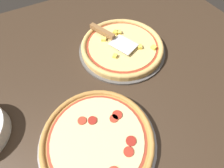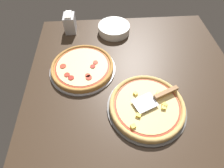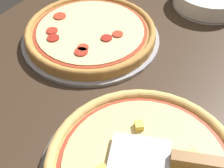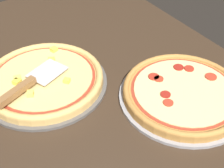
% 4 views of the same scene
% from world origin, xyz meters
% --- Properties ---
extents(ground_plane, '(1.46, 1.21, 0.04)m').
position_xyz_m(ground_plane, '(0.00, 0.00, -0.02)').
color(ground_plane, '#38281C').
extents(pizza_pan_front, '(0.40, 0.40, 0.01)m').
position_xyz_m(pizza_pan_front, '(-0.07, -0.03, 0.01)').
color(pizza_pan_front, '#565451').
rests_on(pizza_pan_front, ground_plane).
extents(pizza_front, '(0.37, 0.37, 0.04)m').
position_xyz_m(pizza_front, '(-0.07, -0.03, 0.03)').
color(pizza_front, '#DBAD60').
rests_on(pizza_front, pizza_pan_front).
extents(pizza_pan_back, '(0.39, 0.39, 0.01)m').
position_xyz_m(pizza_pan_back, '(0.21, 0.30, 0.01)').
color(pizza_pan_back, '#939399').
rests_on(pizza_pan_back, ground_plane).
extents(pizza_back, '(0.36, 0.36, 0.03)m').
position_xyz_m(pizza_back, '(0.21, 0.30, 0.03)').
color(pizza_back, '#B77F3D').
rests_on(pizza_back, pizza_pan_back).
extents(serving_spatula, '(0.14, 0.25, 0.02)m').
position_xyz_m(serving_spatula, '(-0.04, -0.10, 0.06)').
color(serving_spatula, silver).
rests_on(serving_spatula, pizza_front).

